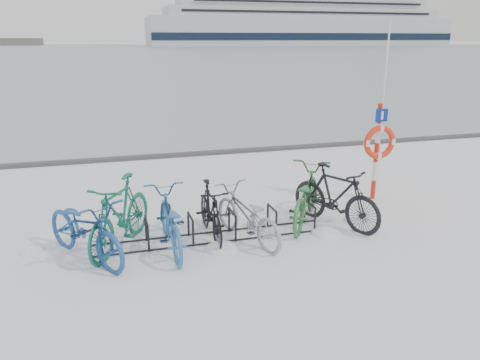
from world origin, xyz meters
TOP-DOWN VIEW (x-y plane):
  - ground at (0.00, 0.00)m, footprint 900.00×900.00m
  - ice_sheet at (0.00, 155.00)m, footprint 400.00×298.00m
  - quay_edge at (0.00, 5.90)m, footprint 400.00×0.25m
  - bike_rack at (0.00, 0.00)m, footprint 4.00×0.48m
  - lifebuoy_station at (3.76, 1.03)m, footprint 0.71×0.22m
  - cruise_ferry at (89.09, 205.15)m, footprint 143.15×26.99m
  - bike_0 at (-2.02, -0.20)m, footprint 1.67×2.06m
  - bike_1 at (-1.48, 0.10)m, footprint 1.48×1.99m
  - bike_2 at (-0.73, -0.18)m, footprint 0.70×1.91m
  - bike_3 at (0.01, 0.11)m, footprint 0.46×1.62m
  - bike_4 at (0.55, -0.21)m, footprint 1.16×1.92m
  - bike_5 at (1.83, 0.29)m, footprint 1.74×2.10m
  - bike_6 at (2.30, 0.01)m, footprint 1.33×1.94m
  - snow_drifts at (0.78, -0.16)m, footprint 6.09×1.28m

SIDE VIEW (x-z plane):
  - ground at x=0.00m, z-range 0.00..0.00m
  - snow_drifts at x=0.78m, z-range -0.10..0.10m
  - ice_sheet at x=0.00m, z-range 0.00..0.02m
  - quay_edge at x=0.00m, z-range 0.00..0.10m
  - bike_rack at x=0.00m, z-range -0.05..0.41m
  - bike_4 at x=0.55m, z-range 0.00..0.95m
  - bike_3 at x=0.01m, z-range 0.00..0.97m
  - bike_2 at x=-0.73m, z-range 0.00..1.00m
  - bike_0 at x=-2.02m, z-range 0.00..1.05m
  - bike_5 at x=1.83m, z-range 0.00..1.08m
  - bike_6 at x=2.30m, z-range 0.00..1.14m
  - bike_1 at x=-1.48m, z-range 0.00..1.19m
  - lifebuoy_station at x=3.76m, z-range -0.60..3.07m
  - cruise_ferry at x=89.09m, z-range -10.71..36.33m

